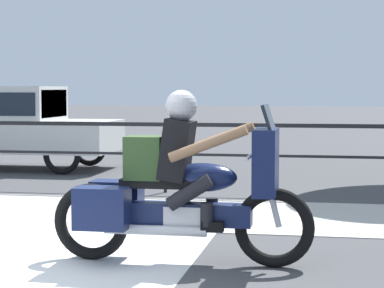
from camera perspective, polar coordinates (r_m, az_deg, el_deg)
name	(u,v)px	position (r m, az deg, el deg)	size (l,w,h in m)	color
ground_plane	(32,278)	(6.58, -12.11, -9.94)	(120.00, 120.00, 0.00)	#424244
sidewalk_band	(134,212)	(9.74, -4.42, -5.18)	(44.00, 2.40, 0.01)	#B7B2A8
crosswalk_band	(11,283)	(6.45, -13.66, -10.24)	(2.71, 6.00, 0.01)	silver
fence_railing	(165,137)	(11.46, -2.06, 0.51)	(36.00, 0.05, 1.08)	black
motorcycle	(178,187)	(6.83, -1.06, -3.31)	(2.43, 0.76, 1.59)	black
parked_car	(12,122)	(15.27, -13.54, 1.66)	(3.95, 1.76, 1.64)	silver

